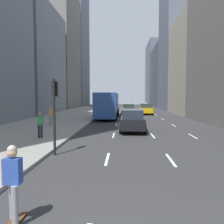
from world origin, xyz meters
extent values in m
cube|color=gray|center=(-7.00, 27.00, 0.07)|extent=(8.00, 66.00, 0.15)
cube|color=white|center=(-0.20, 8.00, 0.01)|extent=(0.12, 2.00, 0.01)
cube|color=white|center=(-0.20, 14.00, 0.01)|extent=(0.12, 2.00, 0.01)
cube|color=white|center=(-0.20, 20.00, 0.01)|extent=(0.12, 2.00, 0.01)
cube|color=white|center=(-0.20, 26.00, 0.01)|extent=(0.12, 2.00, 0.01)
cube|color=white|center=(-0.20, 32.00, 0.01)|extent=(0.12, 2.00, 0.01)
cube|color=white|center=(-0.20, 38.00, 0.01)|extent=(0.12, 2.00, 0.01)
cube|color=white|center=(-0.20, 44.00, 0.01)|extent=(0.12, 2.00, 0.01)
cube|color=white|center=(-0.20, 50.00, 0.01)|extent=(0.12, 2.00, 0.01)
cube|color=white|center=(2.60, 8.00, 0.01)|extent=(0.12, 2.00, 0.01)
cube|color=white|center=(2.60, 14.00, 0.01)|extent=(0.12, 2.00, 0.01)
cube|color=white|center=(2.60, 20.00, 0.01)|extent=(0.12, 2.00, 0.01)
cube|color=white|center=(2.60, 26.00, 0.01)|extent=(0.12, 2.00, 0.01)
cube|color=white|center=(2.60, 32.00, 0.01)|extent=(0.12, 2.00, 0.01)
cube|color=white|center=(2.60, 38.00, 0.01)|extent=(0.12, 2.00, 0.01)
cube|color=white|center=(2.60, 44.00, 0.01)|extent=(0.12, 2.00, 0.01)
cube|color=white|center=(2.60, 50.00, 0.01)|extent=(0.12, 2.00, 0.01)
cube|color=white|center=(5.40, 14.00, 0.01)|extent=(0.12, 2.00, 0.01)
cube|color=white|center=(5.40, 20.00, 0.01)|extent=(0.12, 2.00, 0.01)
cube|color=white|center=(5.40, 26.00, 0.01)|extent=(0.12, 2.00, 0.01)
cube|color=white|center=(5.40, 32.00, 0.01)|extent=(0.12, 2.00, 0.01)
cube|color=white|center=(5.40, 38.00, 0.01)|extent=(0.12, 2.00, 0.01)
cube|color=white|center=(5.40, 44.00, 0.01)|extent=(0.12, 2.00, 0.01)
cube|color=white|center=(5.40, 50.00, 0.01)|extent=(0.12, 2.00, 0.01)
cube|color=gray|center=(-14.00, 34.47, 8.76)|extent=(6.00, 14.48, 17.51)
cube|color=slate|center=(-14.00, 49.91, 13.67)|extent=(6.00, 14.43, 27.34)
cube|color=slate|center=(-14.00, 65.04, 17.97)|extent=(6.00, 14.21, 35.95)
cube|color=#A89E89|center=(12.00, 35.21, 7.71)|extent=(6.00, 11.79, 15.42)
cube|color=slate|center=(12.00, 47.72, 14.80)|extent=(6.00, 12.09, 29.59)
cube|color=#4C515B|center=(12.00, 62.14, 8.43)|extent=(6.00, 15.50, 16.87)
cube|color=slate|center=(12.00, 78.83, 10.99)|extent=(6.00, 16.13, 21.98)
cube|color=yellow|center=(1.20, 31.25, 0.71)|extent=(1.80, 4.40, 0.76)
cube|color=#28333D|center=(1.20, 30.99, 1.41)|extent=(1.58, 2.29, 0.64)
cube|color=#F2E599|center=(1.20, 30.99, 1.80)|extent=(0.44, 0.20, 0.14)
cylinder|color=black|center=(0.30, 32.62, 0.33)|extent=(0.22, 0.66, 0.66)
cylinder|color=black|center=(2.10, 32.62, 0.33)|extent=(0.22, 0.66, 0.66)
cylinder|color=black|center=(0.30, 29.89, 0.33)|extent=(0.22, 0.66, 0.66)
cylinder|color=black|center=(2.10, 29.89, 0.33)|extent=(0.22, 0.66, 0.66)
cube|color=yellow|center=(4.00, 33.35, 0.71)|extent=(1.80, 4.40, 0.76)
cube|color=#28333D|center=(4.00, 33.09, 1.41)|extent=(1.58, 2.29, 0.64)
cube|color=#F2E599|center=(4.00, 33.09, 1.80)|extent=(0.44, 0.20, 0.14)
cylinder|color=black|center=(3.10, 34.71, 0.33)|extent=(0.22, 0.66, 0.66)
cylinder|color=black|center=(4.90, 34.71, 0.33)|extent=(0.22, 0.66, 0.66)
cylinder|color=black|center=(3.10, 31.99, 0.33)|extent=(0.22, 0.66, 0.66)
cylinder|color=black|center=(4.90, 31.99, 0.33)|extent=(0.22, 0.66, 0.66)
cube|color=black|center=(1.20, 16.11, 0.73)|extent=(1.80, 4.65, 0.80)
cube|color=#28333D|center=(1.20, 15.83, 1.45)|extent=(1.58, 2.42, 0.64)
cylinder|color=black|center=(0.30, 17.55, 0.33)|extent=(0.22, 0.66, 0.66)
cylinder|color=black|center=(2.10, 17.55, 0.33)|extent=(0.22, 0.66, 0.66)
cylinder|color=black|center=(0.30, 14.67, 0.33)|extent=(0.22, 0.66, 0.66)
cylinder|color=black|center=(2.10, 14.67, 0.33)|extent=(0.22, 0.66, 0.66)
cube|color=#2D519E|center=(-1.60, 27.63, 1.80)|extent=(2.50, 11.60, 2.90)
cube|color=#28333D|center=(-1.60, 33.38, 2.15)|extent=(2.30, 0.12, 1.40)
cube|color=#28333D|center=(-2.81, 27.63, 2.15)|extent=(0.08, 9.86, 1.10)
cube|color=yellow|center=(-1.60, 33.38, 3.05)|extent=(1.50, 0.10, 0.36)
cylinder|color=black|center=(-2.85, 31.22, 0.50)|extent=(0.30, 1.00, 1.00)
cylinder|color=black|center=(-0.35, 31.22, 0.50)|extent=(0.30, 1.00, 1.00)
cylinder|color=black|center=(-2.85, 24.44, 0.50)|extent=(0.30, 1.00, 1.00)
cylinder|color=black|center=(-0.35, 24.44, 0.50)|extent=(0.30, 1.00, 1.00)
cube|color=brown|center=(-1.85, 2.90, 0.05)|extent=(0.24, 0.80, 0.03)
cylinder|color=black|center=(-1.85, 3.18, 0.03)|extent=(0.18, 0.05, 0.05)
cylinder|color=gray|center=(-1.94, 3.02, 0.48)|extent=(0.14, 0.14, 0.84)
cylinder|color=gray|center=(-1.76, 2.78, 0.48)|extent=(0.14, 0.14, 0.84)
cube|color=#2D4CA5|center=(-1.85, 2.90, 1.19)|extent=(0.36, 0.22, 0.56)
sphere|color=tan|center=(-1.85, 2.90, 1.58)|extent=(0.22, 0.22, 0.22)
sphere|color=#B2AD9E|center=(-1.85, 2.90, 1.65)|extent=(0.20, 0.20, 0.20)
cylinder|color=#23232D|center=(-4.89, 11.98, 0.58)|extent=(0.14, 0.14, 0.86)
cylinder|color=#23232D|center=(-4.71, 11.98, 0.58)|extent=(0.14, 0.14, 0.86)
cube|color=#338C4C|center=(-4.80, 11.98, 1.29)|extent=(0.36, 0.22, 0.56)
sphere|color=#9E7051|center=(-4.80, 11.98, 1.69)|extent=(0.22, 0.22, 0.22)
cylinder|color=gray|center=(-6.29, 18.17, 0.58)|extent=(0.14, 0.14, 0.86)
cylinder|color=gray|center=(-6.11, 18.17, 0.58)|extent=(0.14, 0.14, 0.86)
cube|color=#B78C47|center=(-6.20, 18.17, 1.29)|extent=(0.36, 0.22, 0.56)
sphere|color=tan|center=(-6.20, 18.17, 1.69)|extent=(0.22, 0.22, 0.22)
cylinder|color=black|center=(-2.75, 8.53, 1.80)|extent=(0.12, 0.12, 3.60)
cube|color=black|center=(-2.75, 8.71, 3.15)|extent=(0.24, 0.20, 0.72)
sphere|color=red|center=(-2.75, 8.82, 3.38)|extent=(0.14, 0.14, 0.14)
sphere|color=#4C3F14|center=(-2.75, 8.82, 3.15)|extent=(0.14, 0.14, 0.14)
sphere|color=#198C2D|center=(-2.75, 8.82, 2.92)|extent=(0.14, 0.14, 0.14)
camera|label=1|loc=(0.53, -1.55, 2.77)|focal=35.00mm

